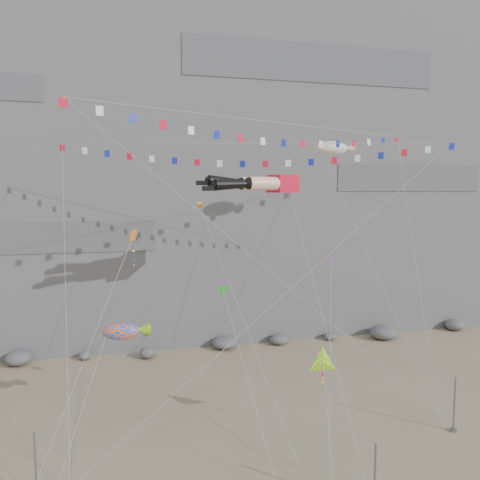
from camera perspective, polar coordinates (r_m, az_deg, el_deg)
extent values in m
plane|color=gray|center=(35.32, 4.17, -21.78)|extent=(120.00, 120.00, 0.00)
cube|color=slate|center=(63.11, -4.85, 13.67)|extent=(80.00, 28.00, 50.00)
cylinder|color=slate|center=(29.73, -23.65, -23.89)|extent=(0.12, 0.12, 3.71)
cylinder|color=slate|center=(27.70, 16.12, -26.04)|extent=(0.12, 0.12, 3.67)
cylinder|color=slate|center=(36.91, 24.68, -17.74)|extent=(0.12, 0.12, 3.86)
cube|color=red|center=(37.69, 5.18, 6.83)|extent=(2.11, 2.63, 1.40)
cylinder|color=#F2B897|center=(36.12, 2.87, 6.90)|extent=(2.51, 1.43, 1.03)
sphere|color=black|center=(35.60, 1.16, 6.92)|extent=(0.94, 0.94, 0.94)
cone|color=black|center=(35.03, -0.92, 6.80)|extent=(2.93, 1.35, 0.96)
cube|color=black|center=(34.34, -3.82, 6.28)|extent=(0.97, 0.56, 0.34)
cylinder|color=#F2B897|center=(37.37, 1.90, 6.86)|extent=(2.51, 1.43, 1.03)
sphere|color=black|center=(36.87, 0.24, 6.88)|extent=(0.94, 0.94, 0.94)
cone|color=black|center=(36.33, -1.78, 7.11)|extent=(2.95, 1.35, 1.03)
cube|color=black|center=(35.66, -4.60, 6.95)|extent=(0.97, 0.56, 0.34)
cylinder|color=gray|center=(31.80, 9.45, -8.48)|extent=(0.03, 0.03, 22.48)
cylinder|color=gray|center=(32.66, -7.28, -5.06)|extent=(0.03, 0.03, 27.43)
cylinder|color=gray|center=(35.77, 13.95, -3.27)|extent=(0.03, 0.03, 24.86)
cube|color=slate|center=(39.72, 23.06, -18.90)|extent=(0.16, 0.16, 0.10)
cylinder|color=gray|center=(30.31, -18.13, -12.91)|extent=(0.03, 0.03, 16.00)
cylinder|color=gray|center=(31.78, -17.59, -18.30)|extent=(0.03, 0.03, 9.74)
cylinder|color=gray|center=(30.00, 10.72, -21.44)|extent=(0.03, 0.03, 8.54)
cylinder|color=gray|center=(39.10, 16.86, -3.52)|extent=(0.03, 0.03, 23.86)
cube|color=slate|center=(38.21, 23.64, -19.95)|extent=(0.16, 0.16, 0.10)
cylinder|color=gray|center=(33.09, 0.29, -9.34)|extent=(0.03, 0.03, 20.16)
cube|color=slate|center=(31.15, 7.23, -25.79)|extent=(0.16, 0.16, 0.10)
cylinder|color=gray|center=(34.56, 10.94, -12.56)|extent=(0.03, 0.03, 14.49)
cube|color=slate|center=(32.46, 10.80, -24.44)|extent=(0.16, 0.16, 0.10)
cylinder|color=gray|center=(30.10, 0.95, -16.65)|extent=(0.03, 0.03, 12.66)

